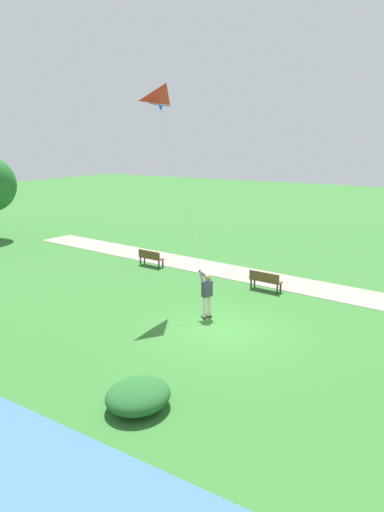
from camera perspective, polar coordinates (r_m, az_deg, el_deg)
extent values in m
plane|color=#33702D|center=(17.04, 3.79, -9.04)|extent=(120.00, 120.00, 0.00)
cube|color=gray|center=(23.70, 7.62, -2.47)|extent=(5.04, 32.09, 0.02)
cube|color=#232328|center=(18.12, 1.49, -7.48)|extent=(0.18, 0.26, 0.06)
cylinder|color=beige|center=(17.96, 1.54, -6.25)|extent=(0.14, 0.14, 0.82)
cube|color=#232328|center=(18.27, 2.06, -7.30)|extent=(0.18, 0.26, 0.06)
cylinder|color=beige|center=(18.11, 2.11, -6.08)|extent=(0.14, 0.14, 0.82)
cube|color=#333842|center=(17.80, 1.84, -4.01)|extent=(0.45, 0.33, 0.60)
sphere|color=tan|center=(17.67, 1.86, -2.59)|extent=(0.22, 0.22, 0.22)
ellipsoid|color=olive|center=(17.65, 1.89, -2.48)|extent=(0.28, 0.28, 0.13)
cylinder|color=#333842|center=(17.77, 1.17, -2.52)|extent=(0.47, 0.45, 0.43)
cylinder|color=#333842|center=(17.88, 1.60, -2.42)|extent=(0.20, 0.56, 0.43)
sphere|color=tan|center=(17.91, 1.05, -1.96)|extent=(0.10, 0.10, 0.10)
pyramid|color=red|center=(19.05, -3.12, 19.00)|extent=(1.68, 0.70, 0.76)
cone|color=blue|center=(19.15, -3.82, 17.57)|extent=(0.21, 0.21, 0.22)
cylinder|color=black|center=(19.16, -3.83, 17.90)|extent=(1.56, 0.14, 0.02)
cylinder|color=silver|center=(18.25, -1.41, 8.06)|extent=(0.74, 2.31, 6.09)
cube|color=brown|center=(21.54, 8.99, -2.97)|extent=(0.56, 1.53, 0.05)
cube|color=brown|center=(21.32, 8.77, -2.51)|extent=(0.16, 1.50, 0.40)
cube|color=#2D2D33|center=(22.05, 7.64, -3.14)|extent=(0.06, 0.06, 0.45)
cube|color=#2D2D33|center=(21.78, 7.22, -3.34)|extent=(0.06, 0.06, 0.45)
cube|color=#2D2D33|center=(21.45, 10.75, -3.74)|extent=(0.06, 0.06, 0.45)
cube|color=#2D2D33|center=(21.18, 10.35, -3.96)|extent=(0.06, 0.06, 0.45)
cube|color=brown|center=(25.46, -4.96, -0.22)|extent=(0.56, 1.53, 0.05)
cube|color=brown|center=(25.28, -5.26, 0.19)|extent=(0.16, 1.50, 0.40)
cube|color=#2D2D33|center=(26.08, -5.81, -0.42)|extent=(0.06, 0.06, 0.45)
cube|color=#2D2D33|center=(25.85, -6.29, -0.56)|extent=(0.06, 0.06, 0.45)
cube|color=#2D2D33|center=(25.20, -3.58, -0.87)|extent=(0.06, 0.06, 0.45)
cube|color=#2D2D33|center=(24.97, -4.06, -1.02)|extent=(0.06, 0.06, 0.45)
ellipsoid|color=#236028|center=(12.45, -6.58, -16.55)|extent=(1.77, 1.59, 0.68)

